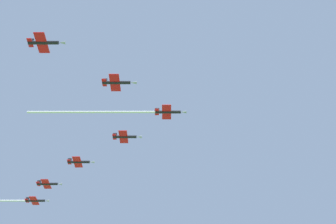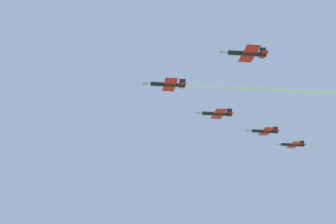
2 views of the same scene
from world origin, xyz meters
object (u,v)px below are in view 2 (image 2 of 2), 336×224
jet_starboard_outer (264,131)px  jet_lead (227,87)px  jet_starboard_inner (216,114)px  jet_port_trail (292,145)px  jet_port_inner (246,53)px

jet_starboard_outer → jet_lead: bearing=147.7°
jet_lead → jet_starboard_outer: jet_lead is taller
jet_lead → jet_starboard_inner: size_ratio=4.51×
jet_starboard_outer → jet_port_trail: size_ratio=1.00×
jet_port_inner → jet_lead: bearing=2.1°
jet_lead → jet_port_inner: 18.54m
jet_lead → jet_starboard_inner: jet_lead is taller
jet_port_inner → jet_starboard_inner: size_ratio=1.00×
jet_starboard_outer → jet_port_trail: bearing=-44.8°
jet_lead → jet_starboard_outer: bearing=-32.3°
jet_starboard_inner → jet_starboard_outer: jet_starboard_outer is taller
jet_port_inner → jet_starboard_outer: bearing=-22.3°
jet_port_inner → jet_starboard_outer: size_ratio=1.00×
jet_starboard_inner → jet_lead: bearing=177.9°
jet_lead → jet_port_trail: 69.37m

